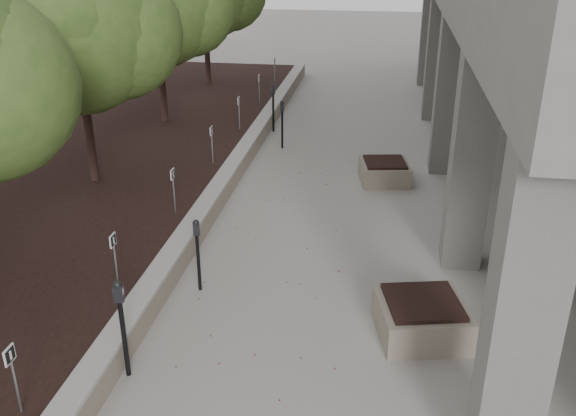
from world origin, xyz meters
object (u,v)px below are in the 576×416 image
Objects in this scene: crabapple_tree_3 at (80,63)px; planter_back at (384,171)px; parking_meter_5 at (273,108)px; parking_meter_4 at (282,125)px; crabapple_tree_5 at (205,9)px; planter_front at (421,317)px; parking_meter_2 at (123,329)px; parking_meter_3 at (198,255)px; crabapple_tree_4 at (158,29)px.

crabapple_tree_3 is 7.55m from planter_back.
crabapple_tree_3 is 6.96m from parking_meter_5.
parking_meter_5 is at bearing 132.88° from planter_back.
crabapple_tree_5 is at bearing 114.03° from parking_meter_4.
parking_meter_4 reaches higher than planter_front.
parking_meter_2 reaches higher than planter_front.
crabapple_tree_5 is at bearing 91.30° from parking_meter_2.
planter_front is (7.39, -14.51, -2.81)m from crabapple_tree_5.
crabapple_tree_5 is at bearing 90.00° from crabapple_tree_3.
parking_meter_2 is at bearing -117.30° from parking_meter_3.
parking_meter_4 is 9.38m from planter_front.
crabapple_tree_4 is 4.57m from parking_meter_4.
parking_meter_4 is at bearing -80.58° from parking_meter_5.
planter_back is at bearing 95.91° from planter_front.
parking_meter_3 is 3.86m from planter_front.
parking_meter_3 reaches higher than planter_front.
crabapple_tree_4 is 3.66× the size of parking_meter_5.
parking_meter_3 is at bearing 168.85° from planter_front.
crabapple_tree_5 is (0.00, 10.00, 0.00)m from crabapple_tree_3.
parking_meter_2 is 2.42m from parking_meter_3.
parking_meter_2 reaches higher than parking_meter_3.
parking_meter_5 is (3.25, 0.68, -2.38)m from crabapple_tree_4.
planter_front is at bearing -84.09° from planter_back.
parking_meter_3 is at bearing -118.54° from planter_back.
crabapple_tree_3 is 5.00m from crabapple_tree_4.
crabapple_tree_4 is 4.08m from parking_meter_5.
crabapple_tree_5 reaches higher than planter_front.
crabapple_tree_3 and crabapple_tree_4 have the same top height.
crabapple_tree_3 is 9.10m from planter_front.
parking_meter_4 is at bearing -12.82° from crabapple_tree_4.
crabapple_tree_5 is (0.00, 5.00, 0.00)m from crabapple_tree_4.
crabapple_tree_5 is 16.52m from planter_front.
parking_meter_2 is 10.31m from parking_meter_4.
parking_meter_5 reaches higher than parking_meter_4.
crabapple_tree_3 is 3.66× the size of parking_meter_5.
planter_front is (3.61, -8.65, -0.39)m from parking_meter_4.
crabapple_tree_3 is 3.91× the size of parking_meter_4.
crabapple_tree_5 is 14.44m from parking_meter_3.
parking_meter_3 reaches higher than planter_back.
parking_meter_4 is (0.53, 10.30, -0.08)m from parking_meter_2.
planter_back is (6.72, -8.06, -2.85)m from crabapple_tree_5.
parking_meter_2 is 1.18× the size of planter_front.
planter_back is (6.72, -3.06, -2.85)m from crabapple_tree_4.
parking_meter_4 is at bearing 143.23° from planter_back.
crabapple_tree_4 is 1.00× the size of crabapple_tree_5.
crabapple_tree_3 reaches higher than parking_meter_2.
crabapple_tree_4 reaches higher than parking_meter_5.
planter_front reaches higher than planter_back.
parking_meter_2 reaches higher than parking_meter_4.
parking_meter_5 is (-0.36, 9.45, 0.06)m from parking_meter_3.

